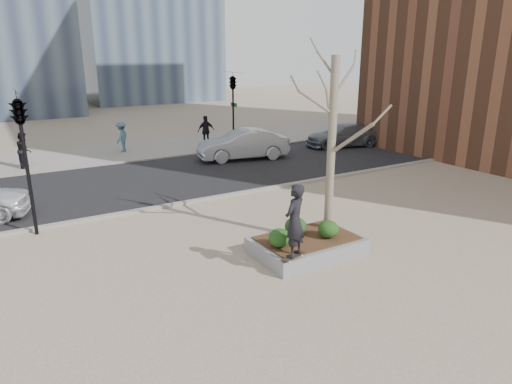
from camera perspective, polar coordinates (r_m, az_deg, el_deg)
ground at (r=12.83m, az=2.73°, el=-8.58°), size 120.00×120.00×0.00m
street at (r=21.36m, az=-12.32°, el=1.59°), size 60.00×8.00×0.02m
far_sidewalk at (r=27.92m, az=-17.07°, el=4.81°), size 60.00×6.00×0.02m
planter at (r=13.27m, az=6.36°, el=-6.70°), size 3.00×2.00×0.45m
planter_mulch at (r=13.18m, az=6.40°, el=-5.72°), size 2.70×1.70×0.04m
sycamore_tree at (r=13.15m, az=9.59°, el=9.13°), size 2.80×2.80×6.60m
shrub_left at (r=12.39m, az=2.97°, el=-5.75°), size 0.60×0.60×0.51m
shrub_middle at (r=13.22m, az=4.96°, el=-4.27°), size 0.62×0.62×0.53m
shrub_right at (r=13.16m, az=9.03°, el=-4.60°), size 0.59×0.59×0.50m
skateboard at (r=11.92m, az=4.73°, el=-8.11°), size 0.80×0.41×0.08m
skateboarder at (r=11.53m, az=4.85°, el=-3.61°), size 0.83×0.72×1.92m
car_silver at (r=24.72m, az=-1.64°, el=5.96°), size 5.09×2.69×1.60m
car_third at (r=28.74m, az=10.85°, el=6.97°), size 5.01×3.08×1.36m
pedestrian_a at (r=25.57m, az=-26.98°, el=4.71°), size 0.89×1.02×1.78m
pedestrian_b at (r=27.66m, az=-16.44°, el=6.63°), size 1.21×1.29×1.75m
pedestrian_c at (r=28.56m, az=-6.27°, el=7.63°), size 1.10×0.50×1.85m
traffic_light_near at (r=15.57m, az=-26.74°, el=2.98°), size 0.60×2.48×4.50m
traffic_light_far at (r=27.65m, az=-2.87°, el=10.12°), size 0.60×2.48×4.50m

